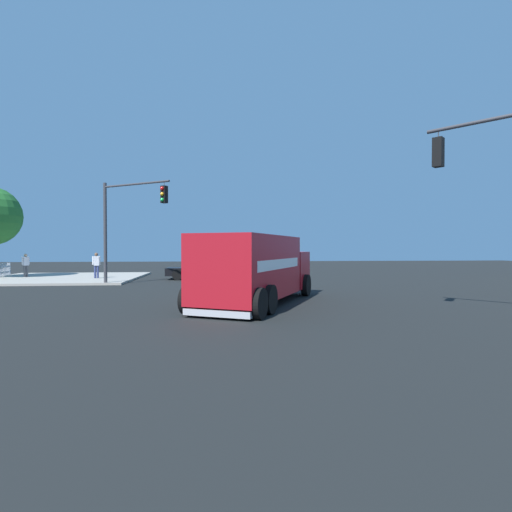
{
  "coord_description": "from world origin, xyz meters",
  "views": [
    {
      "loc": [
        16.87,
        -1.71,
        2.22
      ],
      "look_at": [
        0.51,
        -0.08,
        1.9
      ],
      "focal_mm": 27.68,
      "sensor_mm": 36.0,
      "label": 1
    }
  ],
  "objects_px": {
    "delivery_truck": "(257,268)",
    "pedestrian_crossing": "(26,264)",
    "pedestrian_near_corner": "(96,264)",
    "pickup_black": "(204,269)",
    "traffic_light_secondary": "(125,215)"
  },
  "relations": [
    {
      "from": "pickup_black",
      "to": "pedestrian_near_corner",
      "type": "xyz_separation_m",
      "value": [
        0.32,
        -7.42,
        0.43
      ]
    },
    {
      "from": "delivery_truck",
      "to": "pedestrian_crossing",
      "type": "relative_size",
      "value": 4.95
    },
    {
      "from": "traffic_light_secondary",
      "to": "pedestrian_near_corner",
      "type": "bearing_deg",
      "value": -146.84
    },
    {
      "from": "traffic_light_secondary",
      "to": "pickup_black",
      "type": "xyz_separation_m",
      "value": [
        -4.84,
        4.47,
        -3.42
      ]
    },
    {
      "from": "pickup_black",
      "to": "pedestrian_near_corner",
      "type": "height_order",
      "value": "pedestrian_near_corner"
    },
    {
      "from": "pedestrian_crossing",
      "to": "delivery_truck",
      "type": "bearing_deg",
      "value": 46.81
    },
    {
      "from": "delivery_truck",
      "to": "pedestrian_near_corner",
      "type": "xyz_separation_m",
      "value": [
        -12.73,
        -9.92,
        -0.27
      ]
    },
    {
      "from": "pickup_black",
      "to": "delivery_truck",
      "type": "bearing_deg",
      "value": 10.82
    },
    {
      "from": "delivery_truck",
      "to": "pickup_black",
      "type": "relative_size",
      "value": 1.59
    },
    {
      "from": "delivery_truck",
      "to": "traffic_light_secondary",
      "type": "height_order",
      "value": "traffic_light_secondary"
    },
    {
      "from": "pickup_black",
      "to": "pedestrian_crossing",
      "type": "height_order",
      "value": "pedestrian_crossing"
    },
    {
      "from": "traffic_light_secondary",
      "to": "pedestrian_near_corner",
      "type": "relative_size",
      "value": 3.4
    },
    {
      "from": "delivery_truck",
      "to": "traffic_light_secondary",
      "type": "xyz_separation_m",
      "value": [
        -8.21,
        -6.96,
        2.72
      ]
    },
    {
      "from": "pickup_black",
      "to": "traffic_light_secondary",
      "type": "bearing_deg",
      "value": -42.75
    },
    {
      "from": "traffic_light_secondary",
      "to": "pedestrian_near_corner",
      "type": "distance_m",
      "value": 6.17
    }
  ]
}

